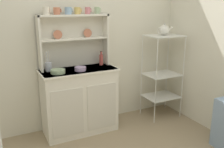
{
  "coord_description": "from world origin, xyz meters",
  "views": [
    {
      "loc": [
        -0.97,
        -1.57,
        1.65
      ],
      "look_at": [
        0.36,
        1.12,
        0.81
      ],
      "focal_mm": 40.45,
      "sensor_mm": 36.0,
      "label": 1
    }
  ],
  "objects_px": {
    "jam_bottle": "(101,59)",
    "porcelain_teapot": "(164,30)",
    "hutch_cabinet": "(80,100)",
    "hutch_shelf_unit": "(73,37)",
    "utensil_jar": "(48,66)",
    "bowl_mixing_large": "(58,71)",
    "cup_cream_0": "(46,11)",
    "bakers_rack": "(162,68)"
  },
  "relations": [
    {
      "from": "hutch_cabinet",
      "to": "bowl_mixing_large",
      "type": "distance_m",
      "value": 0.53
    },
    {
      "from": "bakers_rack",
      "to": "utensil_jar",
      "type": "bearing_deg",
      "value": 174.6
    },
    {
      "from": "hutch_shelf_unit",
      "to": "cup_cream_0",
      "type": "distance_m",
      "value": 0.46
    },
    {
      "from": "hutch_shelf_unit",
      "to": "utensil_jar",
      "type": "height_order",
      "value": "hutch_shelf_unit"
    },
    {
      "from": "hutch_shelf_unit",
      "to": "bowl_mixing_large",
      "type": "xyz_separation_m",
      "value": [
        -0.28,
        -0.24,
        -0.37
      ]
    },
    {
      "from": "utensil_jar",
      "to": "jam_bottle",
      "type": "bearing_deg",
      "value": 0.65
    },
    {
      "from": "hutch_shelf_unit",
      "to": "cup_cream_0",
      "type": "relative_size",
      "value": 9.57
    },
    {
      "from": "jam_bottle",
      "to": "porcelain_teapot",
      "type": "distance_m",
      "value": 0.98
    },
    {
      "from": "hutch_cabinet",
      "to": "utensil_jar",
      "type": "height_order",
      "value": "utensil_jar"
    },
    {
      "from": "bakers_rack",
      "to": "cup_cream_0",
      "type": "distance_m",
      "value": 1.8
    },
    {
      "from": "cup_cream_0",
      "to": "utensil_jar",
      "type": "xyz_separation_m",
      "value": [
        -0.03,
        -0.04,
        -0.66
      ]
    },
    {
      "from": "cup_cream_0",
      "to": "porcelain_teapot",
      "type": "height_order",
      "value": "cup_cream_0"
    },
    {
      "from": "hutch_cabinet",
      "to": "hutch_shelf_unit",
      "type": "distance_m",
      "value": 0.82
    },
    {
      "from": "cup_cream_0",
      "to": "jam_bottle",
      "type": "relative_size",
      "value": 0.49
    },
    {
      "from": "hutch_shelf_unit",
      "to": "hutch_cabinet",
      "type": "bearing_deg",
      "value": -90.0
    },
    {
      "from": "hutch_shelf_unit",
      "to": "utensil_jar",
      "type": "distance_m",
      "value": 0.49
    },
    {
      "from": "hutch_shelf_unit",
      "to": "porcelain_teapot",
      "type": "height_order",
      "value": "hutch_shelf_unit"
    },
    {
      "from": "cup_cream_0",
      "to": "jam_bottle",
      "type": "height_order",
      "value": "cup_cream_0"
    },
    {
      "from": "hutch_shelf_unit",
      "to": "bowl_mixing_large",
      "type": "bearing_deg",
      "value": -139.88
    },
    {
      "from": "bowl_mixing_large",
      "to": "jam_bottle",
      "type": "height_order",
      "value": "jam_bottle"
    },
    {
      "from": "jam_bottle",
      "to": "utensil_jar",
      "type": "xyz_separation_m",
      "value": [
        -0.71,
        -0.01,
        -0.02
      ]
    },
    {
      "from": "jam_bottle",
      "to": "utensil_jar",
      "type": "relative_size",
      "value": 0.78
    },
    {
      "from": "hutch_shelf_unit",
      "to": "bowl_mixing_large",
      "type": "relative_size",
      "value": 5.19
    },
    {
      "from": "hutch_cabinet",
      "to": "bowl_mixing_large",
      "type": "xyz_separation_m",
      "value": [
        -0.28,
        -0.07,
        0.44
      ]
    },
    {
      "from": "hutch_cabinet",
      "to": "bowl_mixing_large",
      "type": "bearing_deg",
      "value": -165.32
    },
    {
      "from": "hutch_shelf_unit",
      "to": "bakers_rack",
      "type": "relative_size",
      "value": 0.73
    },
    {
      "from": "porcelain_teapot",
      "to": "hutch_shelf_unit",
      "type": "bearing_deg",
      "value": 169.33
    },
    {
      "from": "cup_cream_0",
      "to": "bakers_rack",
      "type": "bearing_deg",
      "value": -7.07
    },
    {
      "from": "cup_cream_0",
      "to": "utensil_jar",
      "type": "distance_m",
      "value": 0.66
    },
    {
      "from": "hutch_shelf_unit",
      "to": "bakers_rack",
      "type": "height_order",
      "value": "hutch_shelf_unit"
    },
    {
      "from": "hutch_cabinet",
      "to": "jam_bottle",
      "type": "height_order",
      "value": "jam_bottle"
    },
    {
      "from": "cup_cream_0",
      "to": "jam_bottle",
      "type": "bearing_deg",
      "value": -3.03
    },
    {
      "from": "bowl_mixing_large",
      "to": "jam_bottle",
      "type": "distance_m",
      "value": 0.66
    },
    {
      "from": "hutch_cabinet",
      "to": "bakers_rack",
      "type": "height_order",
      "value": "bakers_rack"
    },
    {
      "from": "bakers_rack",
      "to": "cup_cream_0",
      "type": "xyz_separation_m",
      "value": [
        -1.58,
        0.2,
        0.83
      ]
    },
    {
      "from": "bowl_mixing_large",
      "to": "hutch_shelf_unit",
      "type": "bearing_deg",
      "value": 40.12
    },
    {
      "from": "cup_cream_0",
      "to": "jam_bottle",
      "type": "distance_m",
      "value": 0.94
    },
    {
      "from": "hutch_cabinet",
      "to": "porcelain_teapot",
      "type": "bearing_deg",
      "value": -3.38
    },
    {
      "from": "cup_cream_0",
      "to": "porcelain_teapot",
      "type": "distance_m",
      "value": 1.62
    },
    {
      "from": "bakers_rack",
      "to": "cup_cream_0",
      "type": "height_order",
      "value": "cup_cream_0"
    },
    {
      "from": "porcelain_teapot",
      "to": "bakers_rack",
      "type": "bearing_deg",
      "value": 0.0
    },
    {
      "from": "bakers_rack",
      "to": "porcelain_teapot",
      "type": "distance_m",
      "value": 0.56
    }
  ]
}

